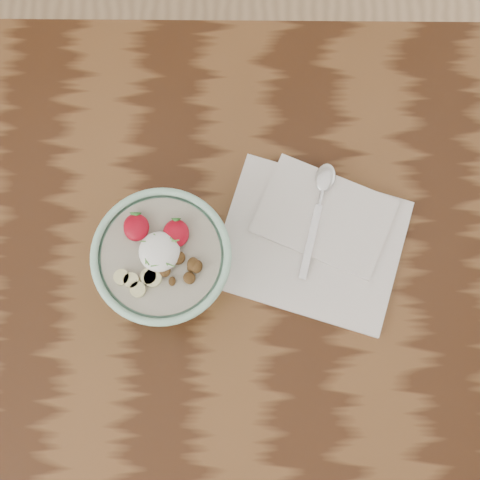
% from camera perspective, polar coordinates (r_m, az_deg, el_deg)
% --- Properties ---
extents(table, '(1.60, 0.90, 0.75)m').
position_cam_1_polar(table, '(1.08, -5.87, -5.39)').
color(table, '#371D0D').
rests_on(table, ground).
extents(breakfast_bowl, '(0.19, 0.19, 0.13)m').
position_cam_1_polar(breakfast_bowl, '(0.93, -6.51, -1.77)').
color(breakfast_bowl, '#9FD6B9').
rests_on(breakfast_bowl, table).
extents(napkin, '(0.31, 0.28, 0.02)m').
position_cam_1_polar(napkin, '(1.00, 6.32, 0.19)').
color(napkin, silver).
rests_on(napkin, table).
extents(spoon, '(0.06, 0.18, 0.01)m').
position_cam_1_polar(spoon, '(1.01, 6.98, 3.96)').
color(spoon, silver).
rests_on(spoon, napkin).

